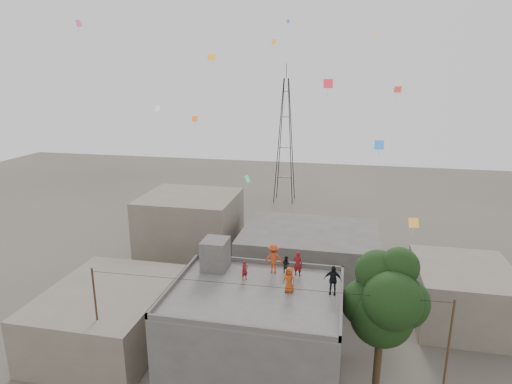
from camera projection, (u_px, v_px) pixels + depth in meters
The scene contains 18 objects.
ground at pixel (255, 381), 26.49m from camera, with size 140.00×140.00×0.00m, color #464139.
main_building at pixel (255, 338), 25.69m from camera, with size 10.00×8.00×6.10m.
parapet at pixel (255, 290), 24.85m from camera, with size 10.00×8.00×0.30m.
stair_head_box at pixel (215, 254), 27.72m from camera, with size 1.60×1.80×2.00m, color #4B4946.
neighbor_west at pixel (108, 316), 30.04m from camera, with size 8.00×10.00×4.00m, color #695F53.
neighbor_north at pixel (309, 257), 38.66m from camera, with size 12.00×9.00×5.00m, color #4B4946.
neighbor_northwest at pixel (191, 229), 42.67m from camera, with size 9.00×8.00×7.00m, color #695F53.
neighbor_east at pixel (462, 294), 32.57m from camera, with size 7.00×8.00×4.40m, color #695F53.
tree at pixel (386, 300), 23.99m from camera, with size 4.90×4.60×9.10m.
utility_line at pixel (259, 340), 24.21m from camera, with size 20.12×0.62×7.40m.
transmission_tower at pixel (285, 141), 62.69m from camera, with size 2.97×2.97×20.01m.
person_red_adult at pixel (298, 264), 26.79m from camera, with size 0.59×0.39×1.62m, color maroon.
person_orange_child at pixel (289, 280), 24.72m from camera, with size 0.75×0.49×1.53m, color #A94013.
person_dark_child at pixel (286, 264), 27.28m from camera, with size 0.55×0.43×1.13m, color black.
person_dark_adult at pixel (333, 280), 24.50m from camera, with size 1.03×0.43×1.75m, color black.
person_orange_adult at pixel (274, 259), 27.19m from camera, with size 1.23×0.71×1.91m, color #BF3C15.
person_red_child at pixel (245, 271), 26.27m from camera, with size 0.45×0.30×1.23m, color maroon.
kites at pixel (289, 102), 28.18m from camera, with size 20.47×17.33×12.89m.
Camera 1 is at (4.67, -22.00, 18.26)m, focal length 30.00 mm.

